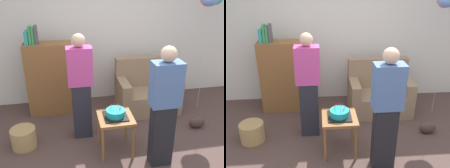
# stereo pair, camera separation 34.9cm
# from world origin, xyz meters

# --- Properties ---
(ground_plane) EXTENTS (8.00, 8.00, 0.00)m
(ground_plane) POSITION_xyz_m (0.00, 0.00, 0.00)
(ground_plane) COLOR #4C3833
(wall_back) EXTENTS (6.00, 0.10, 2.70)m
(wall_back) POSITION_xyz_m (0.00, 2.05, 1.35)
(wall_back) COLOR silver
(wall_back) RESTS_ON ground_plane
(couch) EXTENTS (1.10, 0.70, 0.96)m
(couch) POSITION_xyz_m (0.63, 1.36, 0.34)
(couch) COLOR #8C7054
(couch) RESTS_ON ground_plane
(bookshelf) EXTENTS (0.80, 0.36, 1.60)m
(bookshelf) POSITION_xyz_m (-1.11, 1.58, 0.67)
(bookshelf) COLOR brown
(bookshelf) RESTS_ON ground_plane
(side_table) EXTENTS (0.48, 0.48, 0.57)m
(side_table) POSITION_xyz_m (-0.20, 0.24, 0.49)
(side_table) COLOR brown
(side_table) RESTS_ON ground_plane
(birthday_cake) EXTENTS (0.32, 0.32, 0.17)m
(birthday_cake) POSITION_xyz_m (-0.20, 0.24, 0.62)
(birthday_cake) COLOR black
(birthday_cake) RESTS_ON side_table
(person_blowing_candles) EXTENTS (0.36, 0.22, 1.63)m
(person_blowing_candles) POSITION_xyz_m (-0.62, 0.72, 0.83)
(person_blowing_candles) COLOR #23232D
(person_blowing_candles) RESTS_ON ground_plane
(person_holding_cake) EXTENTS (0.36, 0.22, 1.63)m
(person_holding_cake) POSITION_xyz_m (0.34, -0.11, 0.83)
(person_holding_cake) COLOR black
(person_holding_cake) RESTS_ON ground_plane
(wicker_basket) EXTENTS (0.36, 0.36, 0.30)m
(wicker_basket) POSITION_xyz_m (-1.51, 0.59, 0.15)
(wicker_basket) COLOR #A88451
(wicker_basket) RESTS_ON ground_plane
(handbag) EXTENTS (0.28, 0.14, 0.20)m
(handbag) POSITION_xyz_m (1.26, 0.57, 0.10)
(handbag) COLOR #473328
(handbag) RESTS_ON ground_plane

